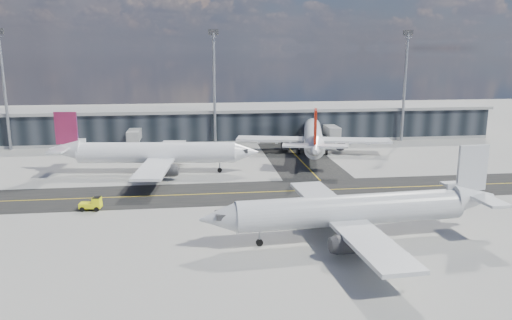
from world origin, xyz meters
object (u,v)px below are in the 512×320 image
object	(u,v)px
airliner_af	(154,153)
baggage_tug	(93,204)
service_van	(225,156)
airliner_redtail	(313,137)
airliner_near	(355,210)

from	to	relation	value
airliner_af	baggage_tug	bearing A→B (deg)	-12.54
baggage_tug	airliner_af	bearing A→B (deg)	167.84
airliner_af	baggage_tug	size ratio (longest dim) A/B	12.08
baggage_tug	service_van	size ratio (longest dim) A/B	0.63
service_van	airliner_redtail	bearing A→B (deg)	-12.43
airliner_redtail	service_van	size ratio (longest dim) A/B	7.81
baggage_tug	airliner_near	bearing A→B (deg)	72.12
service_van	airliner_near	bearing A→B (deg)	-95.12
airliner_near	service_van	size ratio (longest dim) A/B	7.38
airliner_af	service_van	world-z (taller)	airliner_af
airliner_af	service_van	xyz separation A→B (m)	(14.79, 10.54, -3.30)
airliner_af	service_van	distance (m)	18.45
baggage_tug	service_van	bearing A→B (deg)	152.54
baggage_tug	airliner_redtail	bearing A→B (deg)	136.51
airliner_af	airliner_redtail	world-z (taller)	airliner_redtail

